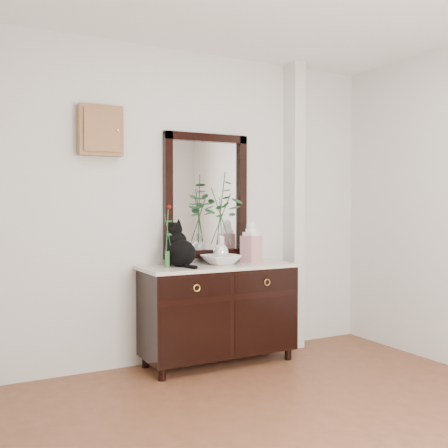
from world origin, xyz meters
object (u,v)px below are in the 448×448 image
sideboard (219,308)px  cat (180,244)px  lotus_bowl (221,260)px  ginger_jar (251,241)px

sideboard → cat: 0.66m
cat → lotus_bowl: cat is taller
sideboard → ginger_jar: 0.66m
sideboard → lotus_bowl: lotus_bowl is taller
sideboard → cat: size_ratio=3.54×
sideboard → lotus_bowl: (0.04, 0.02, 0.42)m
sideboard → ginger_jar: bearing=3.1°
lotus_bowl → ginger_jar: size_ratio=0.85×
cat → ginger_jar: bearing=-13.7°
lotus_bowl → sideboard: bearing=-145.5°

